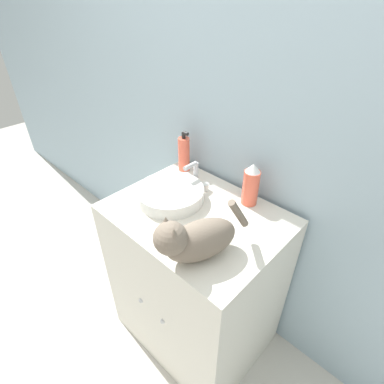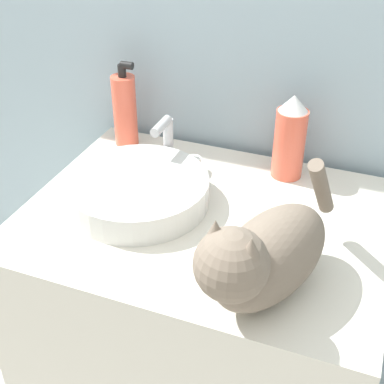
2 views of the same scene
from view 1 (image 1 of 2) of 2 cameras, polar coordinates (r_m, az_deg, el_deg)
The scene contains 8 objects.
ground_plane at distance 1.88m, azimuth -6.36°, elevation -29.61°, with size 8.00×8.00×0.00m, color beige.
wall_back at distance 1.34m, azimuth 10.97°, elevation 15.16°, with size 6.00×0.05×2.50m.
vanity_cabinet at distance 1.60m, azimuth 0.63°, elevation -16.29°, with size 0.75×0.59×0.88m.
sink_basin at distance 1.35m, azimuth -4.13°, elevation -0.39°, with size 0.30×0.30×0.06m.
faucet at distance 1.43m, azimuth 0.52°, elevation 3.12°, with size 0.16×0.09×0.13m.
cat at distance 1.04m, azimuth 0.54°, elevation -8.90°, with size 0.22×0.37×0.20m.
soap_bottle at distance 1.54m, azimuth -1.54°, elevation 7.31°, with size 0.06×0.06×0.22m.
spray_bottle at distance 1.32m, azimuth 11.16°, elevation 1.38°, with size 0.07×0.07×0.20m.
Camera 1 is at (0.68, -0.45, 1.69)m, focal length 28.00 mm.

